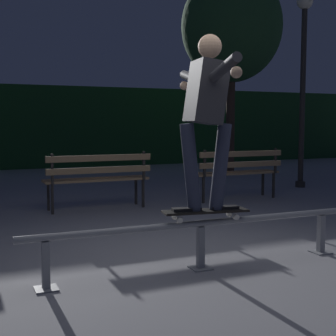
# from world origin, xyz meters

# --- Properties ---
(ground_plane) EXTENTS (90.00, 90.00, 0.00)m
(ground_plane) POSITION_xyz_m (0.00, 0.00, 0.00)
(ground_plane) COLOR gray
(hedge_backdrop) EXTENTS (24.00, 1.20, 2.41)m
(hedge_backdrop) POSITION_xyz_m (0.00, 10.87, 1.21)
(hedge_backdrop) COLOR #193D1E
(hedge_backdrop) RESTS_ON ground
(grind_rail) EXTENTS (3.24, 0.18, 0.45)m
(grind_rail) POSITION_xyz_m (0.00, -0.12, 0.33)
(grind_rail) COLOR gray
(grind_rail) RESTS_ON ground
(skateboard) EXTENTS (0.80, 0.31, 0.09)m
(skateboard) POSITION_xyz_m (0.05, -0.12, 0.52)
(skateboard) COLOR black
(skateboard) RESTS_ON grind_rail
(skateboarder) EXTENTS (0.63, 1.40, 1.56)m
(skateboarder) POSITION_xyz_m (0.05, -0.12, 1.46)
(skateboarder) COLOR black
(skateboarder) RESTS_ON skateboard
(park_bench_left_center) EXTENTS (1.61, 0.44, 0.88)m
(park_bench_left_center) POSITION_xyz_m (-0.08, 3.15, 0.54)
(park_bench_left_center) COLOR #282623
(park_bench_left_center) RESTS_ON ground
(park_bench_right_center) EXTENTS (1.61, 0.44, 0.88)m
(park_bench_right_center) POSITION_xyz_m (2.38, 3.15, 0.54)
(park_bench_right_center) COLOR #282623
(park_bench_right_center) RESTS_ON ground
(tree_far_right) EXTENTS (2.54, 2.54, 5.15)m
(tree_far_right) POSITION_xyz_m (4.41, 6.83, 3.73)
(tree_far_right) COLOR #3D2D23
(tree_far_right) RESTS_ON ground
(lamp_post_right) EXTENTS (0.32, 0.32, 3.90)m
(lamp_post_right) POSITION_xyz_m (4.45, 4.04, 2.48)
(lamp_post_right) COLOR #282623
(lamp_post_right) RESTS_ON ground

